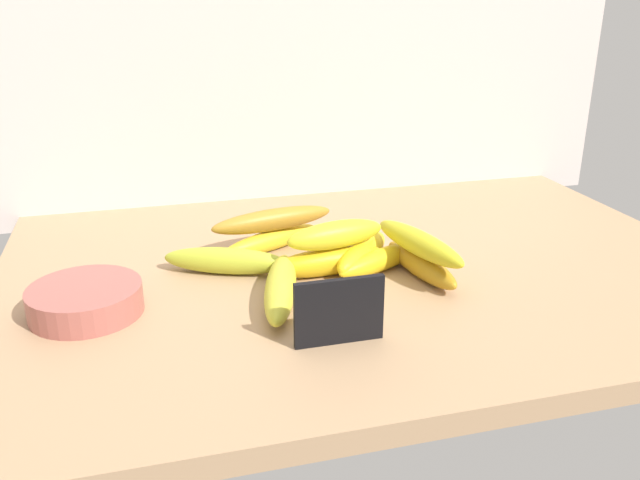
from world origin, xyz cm
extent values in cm
cube|color=tan|center=(0.00, 0.00, 1.50)|extent=(110.00, 76.00, 3.00)
cube|color=beige|center=(0.00, 39.00, 35.00)|extent=(130.00, 2.00, 70.00)
cube|color=black|center=(-10.65, -21.45, 7.20)|extent=(11.00, 0.80, 8.40)
cube|color=olive|center=(-10.65, -20.65, 3.30)|extent=(9.90, 1.20, 0.60)
cylinder|color=#A5574F|center=(-40.51, -5.53, 4.91)|extent=(14.69, 14.69, 3.83)
ellipsoid|color=yellow|center=(-0.59, 0.39, 5.15)|extent=(13.67, 14.77, 4.29)
ellipsoid|color=gold|center=(-15.16, -8.87, 5.09)|extent=(9.48, 21.13, 4.19)
ellipsoid|color=gold|center=(-6.20, -1.77, 5.08)|extent=(18.73, 5.97, 4.16)
ellipsoid|color=gold|center=(-21.08, 2.60, 5.00)|extent=(19.06, 11.03, 4.00)
ellipsoid|color=yellow|center=(-12.72, 10.09, 4.65)|extent=(18.09, 11.06, 3.30)
ellipsoid|color=#B5851C|center=(6.61, -5.80, 4.85)|extent=(6.57, 17.97, 3.70)
ellipsoid|color=yellow|center=(1.70, -2.31, 4.70)|extent=(16.77, 10.25, 3.40)
ellipsoid|color=yellow|center=(-5.37, -1.72, 9.20)|extent=(15.89, 6.94, 4.08)
ellipsoid|color=#AE7C26|center=(-12.39, 10.20, 8.08)|extent=(20.94, 7.81, 3.57)
ellipsoid|color=gold|center=(5.91, -6.34, 8.51)|extent=(8.38, 19.49, 3.62)
camera|label=1|loc=(-30.95, -88.16, 43.49)|focal=36.98mm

